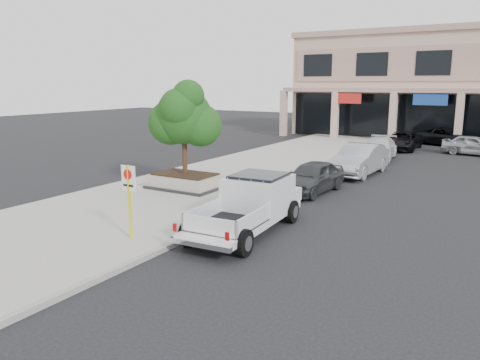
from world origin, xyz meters
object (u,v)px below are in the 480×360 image
curb_car_c (378,149)px  curb_car_d (402,141)px  planter (185,181)px  no_parking_sign (129,192)px  curb_car_b (359,160)px  lot_car_d (448,137)px  pickup_truck (245,206)px  curb_car_a (312,177)px  lot_car_a (474,145)px  planter_tree (188,116)px

curb_car_c → curb_car_d: bearing=80.6°
planter → no_parking_sign: size_ratio=1.39×
no_parking_sign → curb_car_b: no_parking_sign is taller
curb_car_b → lot_car_d: curb_car_b is taller
pickup_truck → curb_car_d: pickup_truck is taller
curb_car_a → curb_car_d: 16.48m
pickup_truck → lot_car_a: 23.32m
pickup_truck → lot_car_a: size_ratio=1.42×
curb_car_c → lot_car_a: (5.14, 5.18, -0.02)m
curb_car_c → lot_car_d: bearing=66.9°
pickup_truck → curb_car_b: bearing=85.5°
planter_tree → curb_car_b: size_ratio=0.80×
planter_tree → no_parking_sign: (2.76, -6.69, -1.78)m
no_parking_sign → lot_car_a: no_parking_sign is taller
no_parking_sign → curb_car_a: 9.59m
curb_car_b → lot_car_a: curb_car_b is taller
curb_car_a → lot_car_d: 20.90m
no_parking_sign → pickup_truck: (2.55, 2.64, -0.72)m
no_parking_sign → curb_car_d: (2.57, 25.76, -0.96)m
pickup_truck → planter: bearing=140.9°
no_parking_sign → lot_car_a: bearing=73.8°
curb_car_d → lot_car_a: size_ratio=1.19×
planter → curb_car_a: size_ratio=0.77×
no_parking_sign → curb_car_a: size_ratio=0.55×
planter → planter_tree: (0.13, 0.15, 2.94)m
curb_car_b → pickup_truck: bearing=-87.5°
planter_tree → lot_car_a: (10.17, 18.76, -2.72)m
curb_car_b → no_parking_sign: bearing=-97.3°
lot_car_a → no_parking_sign: bearing=172.2°
planter → curb_car_c: curb_car_c is taller
planter_tree → curb_car_b: planter_tree is taller
planter_tree → pickup_truck: bearing=-37.3°
no_parking_sign → curb_car_d: 25.91m
lot_car_d → pickup_truck: bearing=-163.8°
lot_car_a → planter_tree: bearing=160.0°
no_parking_sign → curb_car_b: bearing=79.3°
planter → curb_car_d: 19.99m
curb_car_b → curb_car_d: (-0.18, 11.23, -0.15)m
curb_car_c → curb_car_b: bearing=-91.5°
curb_car_a → lot_car_d: size_ratio=0.82×
lot_car_a → curb_car_b: bearing=165.3°
curb_car_a → curb_car_b: size_ratio=0.84×
pickup_truck → curb_car_c: pickup_truck is taller
planter_tree → no_parking_sign: planter_tree is taller
curb_car_b → lot_car_d: size_ratio=0.98×
planter → curb_car_b: curb_car_b is taller
curb_car_d → curb_car_c: bearing=-93.7°
curb_car_a → pickup_truck: bearing=-82.3°
curb_car_b → curb_car_c: 5.76m
planter_tree → lot_car_a: planter_tree is taller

